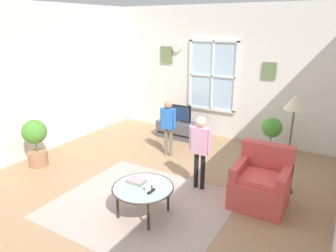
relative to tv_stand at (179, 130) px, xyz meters
name	(u,v)px	position (x,y,z in m)	size (l,w,h in m)	color
ground_plane	(141,193)	(0.68, -2.51, -0.20)	(6.01, 6.82, 0.02)	#9E7A56
back_wall	(219,73)	(0.67, 0.65, 1.28)	(5.41, 0.17, 2.95)	silver
side_wall_left	(17,84)	(-2.09, -2.51, 1.28)	(0.12, 6.22, 2.95)	silver
area_rug	(141,205)	(0.88, -2.80, -0.19)	(2.44, 2.16, 0.01)	tan
tv_stand	(179,130)	(0.00, 0.00, 0.00)	(1.03, 0.44, 0.38)	#4C4C51
television	(179,113)	(0.00, 0.00, 0.40)	(0.58, 0.08, 0.40)	#4C4C4C
armchair	(261,184)	(2.37, -1.87, 0.13)	(0.76, 0.74, 0.87)	#D14C47
coffee_table	(143,188)	(1.05, -2.97, 0.22)	(0.85, 0.85, 0.44)	#99B2B7
book_stack	(136,181)	(0.90, -2.92, 0.27)	(0.25, 0.18, 0.05)	#93B27B
cup	(148,188)	(1.17, -3.03, 0.29)	(0.08, 0.08, 0.09)	white
remote_near_books	(151,191)	(1.22, -3.03, 0.25)	(0.04, 0.14, 0.02)	black
remote_near_cup	(150,188)	(1.17, -2.97, 0.25)	(0.04, 0.14, 0.02)	black
person_pink_shirt	(200,144)	(1.40, -1.91, 0.57)	(0.36, 0.17, 1.21)	black
person_blue_shirt	(168,122)	(0.31, -1.03, 0.52)	(0.34, 0.16, 1.14)	#726656
potted_plant_by_window	(271,133)	(2.07, 0.05, 0.28)	(0.40, 0.40, 0.78)	silver
potted_plant_corner	(35,139)	(-1.58, -2.66, 0.33)	(0.44, 0.44, 0.89)	#9E6B4C
floor_lamp	(294,112)	(2.61, -1.30, 1.12)	(0.32, 0.32, 1.57)	black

